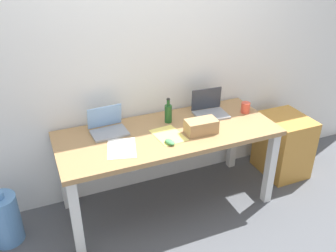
{
  "coord_description": "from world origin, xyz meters",
  "views": [
    {
      "loc": [
        -0.99,
        -2.38,
        2.17
      ],
      "look_at": [
        0.0,
        0.0,
        0.8
      ],
      "focal_mm": 38.62,
      "sensor_mm": 36.0,
      "label": 1
    }
  ],
  "objects_px": {
    "laptop_left": "(108,127)",
    "filing_cabinet": "(283,145)",
    "desk": "(168,142)",
    "computer_mouse": "(170,142)",
    "cardboard_box": "(201,126)",
    "coffee_mug": "(245,108)",
    "laptop_right": "(210,109)",
    "water_cooler_jug": "(4,219)",
    "beer_bottle": "(168,113)"
  },
  "relations": [
    {
      "from": "cardboard_box",
      "to": "coffee_mug",
      "type": "bearing_deg",
      "value": 18.65
    },
    {
      "from": "desk",
      "to": "water_cooler_jug",
      "type": "height_order",
      "value": "desk"
    },
    {
      "from": "laptop_left",
      "to": "coffee_mug",
      "type": "distance_m",
      "value": 1.24
    },
    {
      "from": "coffee_mug",
      "to": "water_cooler_jug",
      "type": "distance_m",
      "value": 2.21
    },
    {
      "from": "desk",
      "to": "filing_cabinet",
      "type": "relative_size",
      "value": 2.96
    },
    {
      "from": "desk",
      "to": "computer_mouse",
      "type": "height_order",
      "value": "computer_mouse"
    },
    {
      "from": "laptop_left",
      "to": "laptop_right",
      "type": "relative_size",
      "value": 1.0
    },
    {
      "from": "computer_mouse",
      "to": "filing_cabinet",
      "type": "xyz_separation_m",
      "value": [
        1.33,
        0.22,
        -0.46
      ]
    },
    {
      "from": "cardboard_box",
      "to": "water_cooler_jug",
      "type": "relative_size",
      "value": 0.54
    },
    {
      "from": "computer_mouse",
      "to": "water_cooler_jug",
      "type": "height_order",
      "value": "computer_mouse"
    },
    {
      "from": "desk",
      "to": "cardboard_box",
      "type": "distance_m",
      "value": 0.31
    },
    {
      "from": "laptop_right",
      "to": "water_cooler_jug",
      "type": "distance_m",
      "value": 1.91
    },
    {
      "from": "laptop_right",
      "to": "computer_mouse",
      "type": "height_order",
      "value": "laptop_right"
    },
    {
      "from": "filing_cabinet",
      "to": "desk",
      "type": "bearing_deg",
      "value": -178.6
    },
    {
      "from": "computer_mouse",
      "to": "filing_cabinet",
      "type": "bearing_deg",
      "value": -5.92
    },
    {
      "from": "water_cooler_jug",
      "to": "filing_cabinet",
      "type": "relative_size",
      "value": 0.76
    },
    {
      "from": "laptop_left",
      "to": "water_cooler_jug",
      "type": "bearing_deg",
      "value": -173.65
    },
    {
      "from": "cardboard_box",
      "to": "coffee_mug",
      "type": "xyz_separation_m",
      "value": [
        0.54,
        0.18,
        -0.01
      ]
    },
    {
      "from": "cardboard_box",
      "to": "filing_cabinet",
      "type": "height_order",
      "value": "cardboard_box"
    },
    {
      "from": "beer_bottle",
      "to": "cardboard_box",
      "type": "xyz_separation_m",
      "value": [
        0.17,
        -0.28,
        -0.03
      ]
    },
    {
      "from": "coffee_mug",
      "to": "water_cooler_jug",
      "type": "height_order",
      "value": "coffee_mug"
    },
    {
      "from": "computer_mouse",
      "to": "water_cooler_jug",
      "type": "bearing_deg",
      "value": 152.88
    },
    {
      "from": "desk",
      "to": "computer_mouse",
      "type": "distance_m",
      "value": 0.23
    },
    {
      "from": "laptop_right",
      "to": "filing_cabinet",
      "type": "height_order",
      "value": "laptop_right"
    },
    {
      "from": "cardboard_box",
      "to": "water_cooler_jug",
      "type": "distance_m",
      "value": 1.71
    },
    {
      "from": "cardboard_box",
      "to": "computer_mouse",
      "type": "bearing_deg",
      "value": -167.32
    },
    {
      "from": "desk",
      "to": "water_cooler_jug",
      "type": "distance_m",
      "value": 1.42
    },
    {
      "from": "laptop_left",
      "to": "beer_bottle",
      "type": "height_order",
      "value": "beer_bottle"
    },
    {
      "from": "laptop_right",
      "to": "cardboard_box",
      "type": "distance_m",
      "value": 0.36
    },
    {
      "from": "coffee_mug",
      "to": "water_cooler_jug",
      "type": "xyz_separation_m",
      "value": [
        -2.13,
        0.02,
        -0.58
      ]
    },
    {
      "from": "coffee_mug",
      "to": "computer_mouse",
      "type": "bearing_deg",
      "value": -163.45
    },
    {
      "from": "beer_bottle",
      "to": "computer_mouse",
      "type": "height_order",
      "value": "beer_bottle"
    },
    {
      "from": "beer_bottle",
      "to": "cardboard_box",
      "type": "bearing_deg",
      "value": -58.08
    },
    {
      "from": "laptop_left",
      "to": "filing_cabinet",
      "type": "relative_size",
      "value": 0.49
    },
    {
      "from": "desk",
      "to": "coffee_mug",
      "type": "bearing_deg",
      "value": 4.53
    },
    {
      "from": "laptop_left",
      "to": "beer_bottle",
      "type": "bearing_deg",
      "value": -2.61
    },
    {
      "from": "water_cooler_jug",
      "to": "filing_cabinet",
      "type": "distance_m",
      "value": 2.62
    },
    {
      "from": "beer_bottle",
      "to": "filing_cabinet",
      "type": "bearing_deg",
      "value": -5.92
    },
    {
      "from": "laptop_left",
      "to": "filing_cabinet",
      "type": "xyz_separation_m",
      "value": [
        1.72,
        -0.15,
        -0.48
      ]
    },
    {
      "from": "laptop_left",
      "to": "cardboard_box",
      "type": "xyz_separation_m",
      "value": [
        0.69,
        -0.3,
        0.01
      ]
    },
    {
      "from": "coffee_mug",
      "to": "water_cooler_jug",
      "type": "relative_size",
      "value": 0.2
    },
    {
      "from": "desk",
      "to": "water_cooler_jug",
      "type": "xyz_separation_m",
      "value": [
        -1.35,
        0.08,
        -0.44
      ]
    },
    {
      "from": "laptop_left",
      "to": "beer_bottle",
      "type": "distance_m",
      "value": 0.52
    },
    {
      "from": "desk",
      "to": "water_cooler_jug",
      "type": "relative_size",
      "value": 3.87
    },
    {
      "from": "computer_mouse",
      "to": "coffee_mug",
      "type": "height_order",
      "value": "coffee_mug"
    },
    {
      "from": "laptop_left",
      "to": "cardboard_box",
      "type": "bearing_deg",
      "value": -23.4
    },
    {
      "from": "water_cooler_jug",
      "to": "desk",
      "type": "bearing_deg",
      "value": -3.37
    },
    {
      "from": "laptop_left",
      "to": "cardboard_box",
      "type": "relative_size",
      "value": 1.17
    },
    {
      "from": "laptop_left",
      "to": "coffee_mug",
      "type": "height_order",
      "value": "laptop_left"
    },
    {
      "from": "desk",
      "to": "beer_bottle",
      "type": "bearing_deg",
      "value": 66.55
    }
  ]
}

